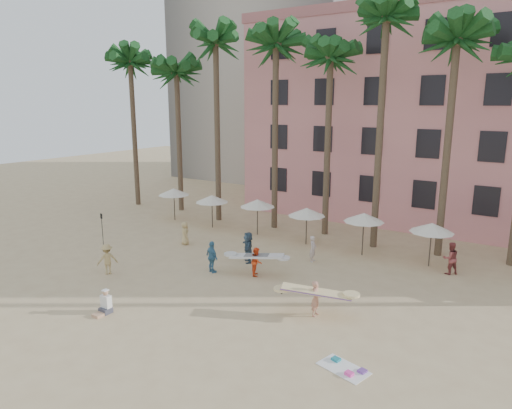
{
  "coord_description": "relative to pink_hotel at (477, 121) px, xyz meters",
  "views": [
    {
      "loc": [
        12.34,
        -14.17,
        9.39
      ],
      "look_at": [
        -0.82,
        6.0,
        4.0
      ],
      "focal_mm": 32.0,
      "sensor_mm": 36.0,
      "label": 1
    }
  ],
  "objects": [
    {
      "name": "ground",
      "position": [
        -7.0,
        -26.0,
        -8.0
      ],
      "size": [
        120.0,
        120.0,
        0.0
      ],
      "primitive_type": "plane",
      "color": "#D1B789",
      "rests_on": "ground"
    },
    {
      "name": "beach_towel",
      "position": [
        -0.02,
        -26.05,
        -7.97
      ],
      "size": [
        2.0,
        1.43,
        0.14
      ],
      "color": "white",
      "rests_on": "ground"
    },
    {
      "name": "paddle",
      "position": [
        -19.24,
        -21.26,
        -6.59
      ],
      "size": [
        0.18,
        0.04,
        2.23
      ],
      "color": "black",
      "rests_on": "ground"
    },
    {
      "name": "umbrella_row",
      "position": [
        -10.0,
        -13.5,
        -5.67
      ],
      "size": [
        22.5,
        2.7,
        2.73
      ],
      "color": "#332B23",
      "rests_on": "ground"
    },
    {
      "name": "carrier_yellow",
      "position": [
        -2.79,
        -22.78,
        -7.06
      ],
      "size": [
        3.16,
        1.83,
        1.64
      ],
      "color": "tan",
      "rests_on": "ground"
    },
    {
      "name": "palm_row",
      "position": [
        -6.49,
        -11.0,
        4.97
      ],
      "size": [
        44.4,
        5.4,
        16.3
      ],
      "color": "brown",
      "rests_on": "ground"
    },
    {
      "name": "beachgoers",
      "position": [
        -8.89,
        -19.12,
        -7.11
      ],
      "size": [
        17.17,
        11.65,
        1.88
      ],
      "color": "brown",
      "rests_on": "ground"
    },
    {
      "name": "pink_hotel",
      "position": [
        0.0,
        0.0,
        0.0
      ],
      "size": [
        35.0,
        14.0,
        16.0
      ],
      "primitive_type": "cube",
      "color": "pink",
      "rests_on": "ground"
    },
    {
      "name": "carrier_white",
      "position": [
        -7.71,
        -20.1,
        -7.13
      ],
      "size": [
        3.06,
        1.75,
        1.59
      ],
      "color": "#FA4A1A",
      "rests_on": "ground"
    },
    {
      "name": "seated_man",
      "position": [
        -10.93,
        -27.83,
        -7.62
      ],
      "size": [
        0.49,
        0.85,
        1.11
      ],
      "color": "#3F3F4C",
      "rests_on": "ground"
    }
  ]
}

